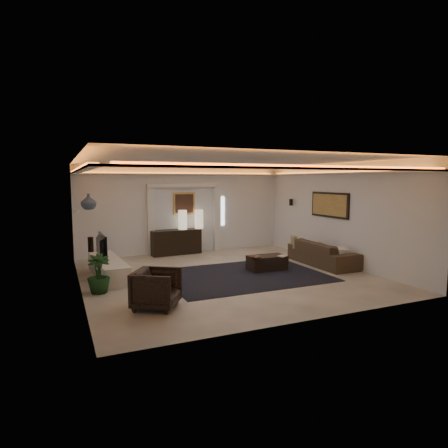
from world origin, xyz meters
name	(u,v)px	position (x,y,z in m)	size (l,w,h in m)	color
floor	(226,275)	(0.00, 0.00, 0.00)	(7.00, 7.00, 0.00)	beige
ceiling	(226,161)	(0.00, 0.00, 2.90)	(7.00, 7.00, 0.00)	white
wall_back	(184,209)	(0.00, 3.50, 1.45)	(7.00, 7.00, 0.00)	silver
wall_front	(310,238)	(0.00, -3.50, 1.45)	(7.00, 7.00, 0.00)	silver
wall_left	(78,225)	(-3.50, 0.00, 1.45)	(7.00, 7.00, 0.00)	silver
wall_right	(337,214)	(3.50, 0.00, 1.45)	(7.00, 7.00, 0.00)	silver
cove_soffit	(226,172)	(0.00, 0.00, 2.62)	(7.00, 7.00, 0.04)	silver
daylight_slit	(221,211)	(1.35, 3.48, 1.35)	(0.25, 0.03, 1.00)	white
area_rug	(244,275)	(0.40, -0.20, 0.01)	(4.00, 3.00, 0.01)	black
pilaster_left	(151,222)	(-1.15, 3.40, 1.10)	(0.22, 0.20, 2.20)	silver
pilaster_right	(217,219)	(1.15, 3.40, 1.10)	(0.22, 0.20, 2.20)	silver
alcove_header	(185,185)	(0.00, 3.40, 2.25)	(2.52, 0.20, 0.12)	silver
painting_frame	(184,203)	(0.00, 3.47, 1.65)	(0.74, 0.04, 0.74)	tan
painting_canvas	(184,204)	(0.00, 3.44, 1.65)	(0.62, 0.02, 0.62)	#4C2D1E
art_panel_frame	(330,205)	(3.47, 0.30, 1.70)	(0.04, 1.64, 0.74)	black
art_panel_gold	(329,205)	(3.44, 0.30, 1.70)	(0.02, 1.50, 0.62)	tan
wall_sconce	(291,202)	(3.38, 2.20, 1.68)	(0.12, 0.12, 0.22)	black
wall_niche	(77,211)	(-3.44, 1.40, 1.65)	(0.10, 0.55, 0.04)	silver
console	(176,242)	(-0.38, 3.25, 0.40)	(1.64, 0.51, 0.82)	black
lamp_left	(183,221)	(-0.13, 3.25, 1.09)	(0.28, 0.28, 0.63)	beige
lamp_right	(199,220)	(0.44, 3.25, 1.09)	(0.28, 0.28, 0.62)	beige
media_ledge	(108,268)	(-2.79, 1.04, 0.23)	(0.61, 2.44, 0.46)	beige
tv	(98,247)	(-3.02, 1.06, 0.77)	(0.14, 1.11, 0.64)	black
figurine	(91,245)	(-3.10, 2.26, 0.64)	(0.15, 0.15, 0.41)	black
ginger_jar	(89,202)	(-3.15, 1.67, 1.87)	(0.39, 0.39, 0.41)	#40505F
plant	(99,274)	(-3.15, -0.33, 0.42)	(0.47, 0.47, 0.84)	#153514
sofa	(323,253)	(3.05, 0.03, 0.34)	(0.90, 2.31, 0.67)	#4F3B28
throw_blanket	(335,249)	(3.01, -0.55, 0.55)	(0.62, 0.51, 0.07)	silver
throw_pillow	(294,242)	(2.69, 0.96, 0.55)	(0.11, 0.37, 0.37)	#94855B
coffee_table	(267,262)	(1.25, 0.09, 0.20)	(1.02, 0.55, 0.38)	black
bowl	(255,257)	(0.74, -0.19, 0.45)	(0.32, 0.32, 0.08)	#4C3022
magazine	(283,255)	(1.57, -0.19, 0.42)	(0.24, 0.17, 0.03)	beige
armchair	(157,289)	(-2.24, -1.79, 0.37)	(0.80, 0.82, 0.75)	black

